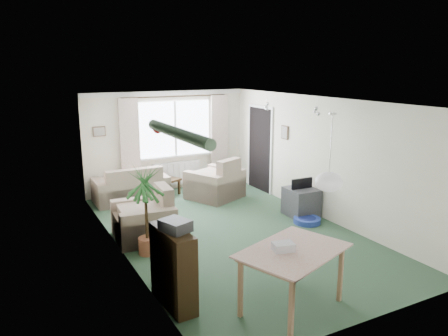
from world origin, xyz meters
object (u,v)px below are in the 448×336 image
armchair_corner (215,178)px  bookshelf (173,268)px  tv_cube (301,202)px  pet_bed (307,220)px  houseplant (146,210)px  armchair_left (143,213)px  coffee_table (162,188)px  sofa (131,183)px  dining_table (292,280)px

armchair_corner → bookshelf: 4.66m
armchair_corner → tv_cube: (1.00, -1.91, -0.19)m
armchair_corner → pet_bed: size_ratio=2.06×
tv_cube → houseplant: bearing=-171.6°
armchair_left → coffee_table: armchair_left is taller
bookshelf → armchair_left: bearing=77.7°
armchair_corner → armchair_left: armchair_corner is taller
armchair_corner → tv_cube: size_ratio=1.71×
sofa → dining_table: sofa is taller
coffee_table → tv_cube: size_ratio=1.37×
sofa → houseplant: size_ratio=1.08×
sofa → bookshelf: bookshelf is taller
houseplant → tv_cube: size_ratio=2.38×
sofa → armchair_corner: armchair_corner is taller
dining_table → tv_cube: bearing=50.7°
houseplant → tv_cube: 3.40m
bookshelf → tv_cube: size_ratio=1.63×
sofa → houseplant: houseplant is taller
coffee_table → houseplant: size_ratio=0.58×
armchair_left → dining_table: size_ratio=0.83×
armchair_left → houseplant: houseplant is taller
houseplant → coffee_table: bearing=66.1°
armchair_corner → houseplant: (-2.35, -2.26, 0.27)m
armchair_left → pet_bed: (3.03, -0.75, -0.41)m
coffee_table → pet_bed: coffee_table is taller
armchair_left → tv_cube: 3.22m
houseplant → armchair_corner: bearing=43.9°
coffee_table → dining_table: 5.36m
coffee_table → bookshelf: bookshelf is taller
sofa → pet_bed: 3.99m
coffee_table → dining_table: (-0.22, -5.35, 0.19)m
armchair_left → dining_table: (0.93, -3.09, -0.07)m
armchair_corner → sofa: bearing=-44.9°
armchair_left → tv_cube: (3.20, -0.32, -0.17)m
armchair_left → bookshelf: (-0.34, -2.32, 0.05)m
sofa → dining_table: 5.37m
sofa → pet_bed: (2.61, -3.00, -0.35)m
sofa → dining_table: bearing=95.4°
tv_cube → bookshelf: bearing=-148.1°
armchair_left → tv_cube: armchair_left is taller
houseplant → pet_bed: size_ratio=2.86×
sofa → pet_bed: bearing=130.9°
armchair_left → pet_bed: 3.14m
armchair_corner → pet_bed: armchair_corner is taller
bookshelf → tv_cube: (3.54, 2.00, -0.22)m
coffee_table → bookshelf: (-1.49, -4.58, 0.31)m
sofa → armchair_left: 2.30m
bookshelf → tv_cube: bookshelf is taller
coffee_table → tv_cube: tv_cube is taller
sofa → houseplant: bearing=78.9°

